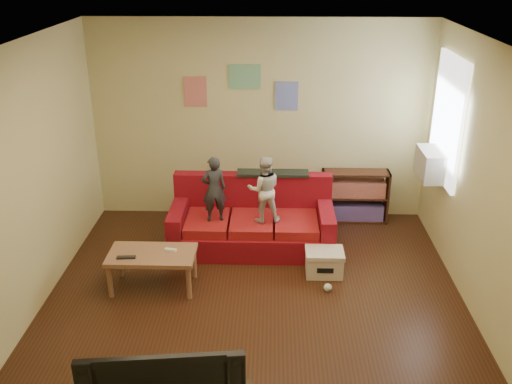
{
  "coord_description": "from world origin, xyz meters",
  "views": [
    {
      "loc": [
        0.17,
        -4.88,
        3.49
      ],
      "look_at": [
        0.0,
        0.8,
        1.05
      ],
      "focal_mm": 40.0,
      "sensor_mm": 36.0,
      "label": 1
    }
  ],
  "objects_px": {
    "sofa": "(252,223)",
    "television": "(164,384)",
    "child_a": "(214,189)",
    "child_b": "(264,189)",
    "file_box": "(324,262)",
    "coffee_table": "(152,258)",
    "bookshelf": "(354,199)"
  },
  "relations": [
    {
      "from": "sofa",
      "to": "television",
      "type": "bearing_deg",
      "value": -97.63
    },
    {
      "from": "child_a",
      "to": "child_b",
      "type": "relative_size",
      "value": 0.99
    },
    {
      "from": "child_a",
      "to": "file_box",
      "type": "xyz_separation_m",
      "value": [
        1.31,
        -0.52,
        -0.68
      ]
    },
    {
      "from": "child_a",
      "to": "television",
      "type": "relative_size",
      "value": 0.76
    },
    {
      "from": "sofa",
      "to": "child_b",
      "type": "bearing_deg",
      "value": -48.76
    },
    {
      "from": "child_a",
      "to": "sofa",
      "type": "bearing_deg",
      "value": -174.57
    },
    {
      "from": "coffee_table",
      "to": "bookshelf",
      "type": "distance_m",
      "value": 3.01
    },
    {
      "from": "coffee_table",
      "to": "television",
      "type": "height_order",
      "value": "television"
    },
    {
      "from": "sofa",
      "to": "bookshelf",
      "type": "xyz_separation_m",
      "value": [
        1.38,
        0.75,
        0.03
      ]
    },
    {
      "from": "child_b",
      "to": "television",
      "type": "bearing_deg",
      "value": 72.54
    },
    {
      "from": "coffee_table",
      "to": "file_box",
      "type": "xyz_separation_m",
      "value": [
        1.92,
        0.33,
        -0.21
      ]
    },
    {
      "from": "coffee_table",
      "to": "television",
      "type": "relative_size",
      "value": 0.88
    },
    {
      "from": "sofa",
      "to": "child_b",
      "type": "relative_size",
      "value": 2.42
    },
    {
      "from": "coffee_table",
      "to": "television",
      "type": "xyz_separation_m",
      "value": [
        0.6,
        -2.44,
        0.45
      ]
    },
    {
      "from": "coffee_table",
      "to": "file_box",
      "type": "height_order",
      "value": "coffee_table"
    },
    {
      "from": "coffee_table",
      "to": "television",
      "type": "bearing_deg",
      "value": -76.23
    },
    {
      "from": "coffee_table",
      "to": "file_box",
      "type": "relative_size",
      "value": 2.17
    },
    {
      "from": "sofa",
      "to": "child_a",
      "type": "height_order",
      "value": "child_a"
    },
    {
      "from": "sofa",
      "to": "television",
      "type": "xyz_separation_m",
      "value": [
        -0.46,
        -3.46,
        0.52
      ]
    },
    {
      "from": "child_a",
      "to": "coffee_table",
      "type": "relative_size",
      "value": 0.86
    },
    {
      "from": "child_b",
      "to": "coffee_table",
      "type": "height_order",
      "value": "child_b"
    },
    {
      "from": "television",
      "to": "sofa",
      "type": "bearing_deg",
      "value": 75.83
    },
    {
      "from": "child_b",
      "to": "television",
      "type": "xyz_separation_m",
      "value": [
        -0.61,
        -3.29,
        -0.02
      ]
    },
    {
      "from": "file_box",
      "to": "television",
      "type": "xyz_separation_m",
      "value": [
        -1.32,
        -2.77,
        0.66
      ]
    },
    {
      "from": "sofa",
      "to": "coffee_table",
      "type": "distance_m",
      "value": 1.48
    },
    {
      "from": "child_b",
      "to": "bookshelf",
      "type": "relative_size",
      "value": 0.92
    },
    {
      "from": "bookshelf",
      "to": "child_a",
      "type": "bearing_deg",
      "value": -153.27
    },
    {
      "from": "child_b",
      "to": "coffee_table",
      "type": "xyz_separation_m",
      "value": [
        -1.21,
        -0.85,
        -0.47
      ]
    },
    {
      "from": "sofa",
      "to": "file_box",
      "type": "height_order",
      "value": "sofa"
    },
    {
      "from": "file_box",
      "to": "television",
      "type": "relative_size",
      "value": 0.4
    },
    {
      "from": "television",
      "to": "child_a",
      "type": "bearing_deg",
      "value": 83.26
    },
    {
      "from": "child_b",
      "to": "television",
      "type": "height_order",
      "value": "child_b"
    }
  ]
}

